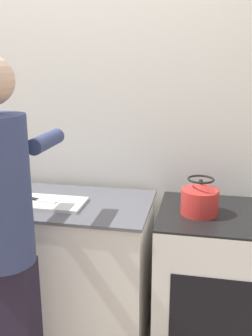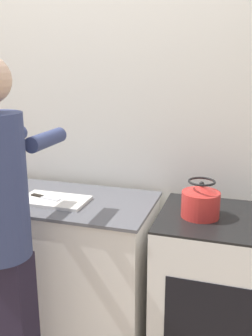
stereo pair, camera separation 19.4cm
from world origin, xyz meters
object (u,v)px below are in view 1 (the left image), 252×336
(oven, at_px, (211,287))
(person, at_px, (4,230))
(knife, at_px, (40,200))
(cutting_board, at_px, (50,203))
(kettle, at_px, (200,199))

(oven, distance_m, person, 1.23)
(oven, relative_size, knife, 4.51)
(person, distance_m, cutting_board, 0.46)
(knife, distance_m, kettle, 0.91)
(knife, xyz_separation_m, kettle, (0.91, 0.04, 0.06))
(oven, relative_size, cutting_board, 2.35)
(person, relative_size, knife, 8.54)
(cutting_board, bearing_deg, oven, 4.26)
(person, height_order, kettle, person)
(person, bearing_deg, oven, 28.29)
(cutting_board, bearing_deg, kettle, 2.85)
(person, distance_m, kettle, 1.02)
(knife, bearing_deg, person, -74.96)
(cutting_board, xyz_separation_m, knife, (-0.06, 0.00, 0.01))
(cutting_board, xyz_separation_m, kettle, (0.85, 0.04, 0.07))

